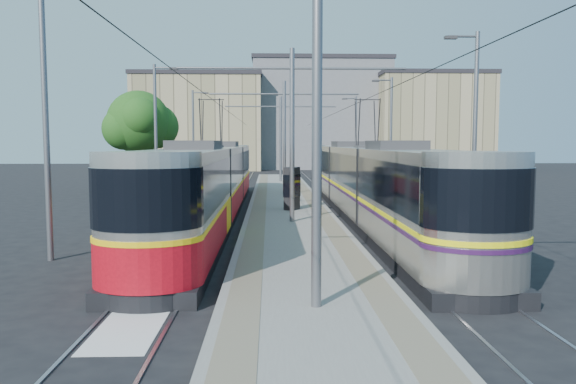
{
  "coord_description": "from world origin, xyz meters",
  "views": [
    {
      "loc": [
        -0.91,
        -14.83,
        3.53
      ],
      "look_at": [
        -0.2,
        7.01,
        1.6
      ],
      "focal_mm": 35.0,
      "sensor_mm": 36.0,
      "label": 1
    }
  ],
  "objects": [
    {
      "name": "tactile_strip_right",
      "position": [
        1.45,
        17.0,
        0.3
      ],
      "size": [
        0.7,
        50.0,
        0.01
      ],
      "primitive_type": "cube",
      "color": "gray",
      "rests_on": "platform"
    },
    {
      "name": "rails",
      "position": [
        0.0,
        17.0,
        0.02
      ],
      "size": [
        8.71,
        70.0,
        0.03
      ],
      "color": "gray",
      "rests_on": "ground"
    },
    {
      "name": "tram_left",
      "position": [
        -3.6,
        11.33,
        1.71
      ],
      "size": [
        2.43,
        29.62,
        5.5
      ],
      "color": "black",
      "rests_on": "ground"
    },
    {
      "name": "track_arrow",
      "position": [
        -3.6,
        -3.0,
        0.01
      ],
      "size": [
        1.2,
        5.0,
        0.01
      ],
      "primitive_type": "cube",
      "color": "silver",
      "rests_on": "ground"
    },
    {
      "name": "street_lamps",
      "position": [
        -0.0,
        21.0,
        4.18
      ],
      "size": [
        15.18,
        38.22,
        8.0
      ],
      "color": "slate",
      "rests_on": "ground"
    },
    {
      "name": "shelter",
      "position": [
        0.16,
        12.13,
        1.37
      ],
      "size": [
        0.87,
        1.07,
        2.05
      ],
      "rotation": [
        0.0,
        0.0,
        -0.38
      ],
      "color": "black",
      "rests_on": "platform"
    },
    {
      "name": "platform",
      "position": [
        0.0,
        17.0,
        0.15
      ],
      "size": [
        4.0,
        50.0,
        0.3
      ],
      "primitive_type": "cube",
      "color": "gray",
      "rests_on": "ground"
    },
    {
      "name": "building_right",
      "position": [
        20.0,
        58.0,
        6.2
      ],
      "size": [
        14.28,
        10.2,
        12.38
      ],
      "color": "tan",
      "rests_on": "ground"
    },
    {
      "name": "tram_right",
      "position": [
        3.6,
        11.14,
        1.86
      ],
      "size": [
        2.43,
        29.79,
        5.5
      ],
      "color": "black",
      "rests_on": "ground"
    },
    {
      "name": "tactile_strip_left",
      "position": [
        -1.45,
        17.0,
        0.3
      ],
      "size": [
        0.7,
        50.0,
        0.01
      ],
      "primitive_type": "cube",
      "color": "gray",
      "rests_on": "platform"
    },
    {
      "name": "tree",
      "position": [
        -9.99,
        26.1,
        4.89
      ],
      "size": [
        4.98,
        4.6,
        7.23
      ],
      "color": "#382314",
      "rests_on": "ground"
    },
    {
      "name": "building_left",
      "position": [
        -10.0,
        60.0,
        6.15
      ],
      "size": [
        16.32,
        12.24,
        12.29
      ],
      "color": "tan",
      "rests_on": "ground"
    },
    {
      "name": "ground",
      "position": [
        0.0,
        0.0,
        0.0
      ],
      "size": [
        160.0,
        160.0,
        0.0
      ],
      "primitive_type": "plane",
      "color": "black",
      "rests_on": "ground"
    },
    {
      "name": "building_centre",
      "position": [
        6.0,
        64.0,
        7.36
      ],
      "size": [
        18.36,
        14.28,
        14.7
      ],
      "color": "slate",
      "rests_on": "ground"
    },
    {
      "name": "catenary",
      "position": [
        0.0,
        14.15,
        4.52
      ],
      "size": [
        9.2,
        70.0,
        7.0
      ],
      "color": "slate",
      "rests_on": "platform"
    }
  ]
}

